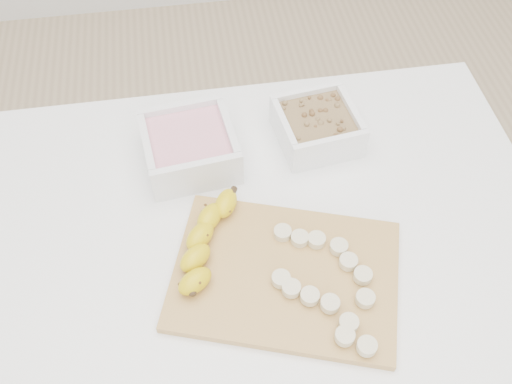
{
  "coord_description": "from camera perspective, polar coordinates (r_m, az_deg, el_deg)",
  "views": [
    {
      "loc": [
        -0.09,
        -0.52,
        1.55
      ],
      "look_at": [
        0.0,
        0.03,
        0.81
      ],
      "focal_mm": 40.0,
      "sensor_mm": 36.0,
      "label": 1
    }
  ],
  "objects": [
    {
      "name": "ground",
      "position": [
        1.64,
        0.17,
        -18.29
      ],
      "size": [
        3.5,
        3.5,
        0.0
      ],
      "primitive_type": "plane",
      "color": "#C6AD89",
      "rests_on": "ground"
    },
    {
      "name": "table",
      "position": [
        1.04,
        0.26,
        -6.51
      ],
      "size": [
        1.0,
        0.7,
        0.75
      ],
      "color": "white",
      "rests_on": "ground"
    },
    {
      "name": "bowl_yogurt",
      "position": [
        1.03,
        -6.66,
        4.56
      ],
      "size": [
        0.18,
        0.18,
        0.07
      ],
      "color": "white",
      "rests_on": "table"
    },
    {
      "name": "bowl_granola",
      "position": [
        1.07,
        6.12,
        6.6
      ],
      "size": [
        0.16,
        0.16,
        0.07
      ],
      "color": "white",
      "rests_on": "table"
    },
    {
      "name": "cutting_board",
      "position": [
        0.9,
        2.94,
        -8.28
      ],
      "size": [
        0.41,
        0.35,
        0.01
      ],
      "primitive_type": "cube",
      "rotation": [
        0.0,
        0.0,
        -0.32
      ],
      "color": "tan",
      "rests_on": "table"
    },
    {
      "name": "banana",
      "position": [
        0.91,
        -5.01,
        -4.98
      ],
      "size": [
        0.16,
        0.19,
        0.03
      ],
      "primitive_type": null,
      "rotation": [
        0.0,
        0.0,
        -0.64
      ],
      "color": "#D4B60B",
      "rests_on": "cutting_board"
    },
    {
      "name": "banana_slices",
      "position": [
        0.88,
        7.11,
        -8.9
      ],
      "size": [
        0.15,
        0.24,
        0.02
      ],
      "color": "beige",
      "rests_on": "cutting_board"
    }
  ]
}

